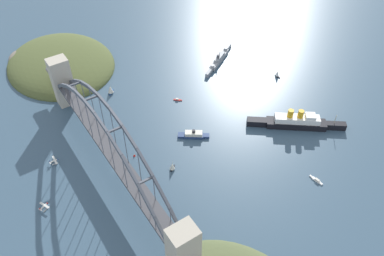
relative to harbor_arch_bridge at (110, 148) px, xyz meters
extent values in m
plane|color=#385166|center=(0.00, 0.00, -27.38)|extent=(1400.00, 1400.00, 0.00)
cube|color=#BCB29E|center=(-109.51, 0.00, -1.77)|extent=(14.71, 18.34, 51.23)
cube|color=#BCB29E|center=(109.51, 0.00, -1.77)|extent=(14.71, 18.34, 51.23)
cube|color=#47474C|center=(0.00, 0.00, -2.56)|extent=(204.30, 12.88, 2.40)
cube|color=#47474C|center=(-128.86, 0.00, -2.56)|extent=(24.00, 12.88, 2.40)
cube|color=#4C515B|center=(-95.25, -5.79, 4.90)|extent=(23.01, 1.80, 17.53)
cube|color=#4C515B|center=(-74.08, -5.79, 18.16)|extent=(22.70, 1.80, 14.41)
cube|color=#4C515B|center=(-52.91, -5.79, 28.10)|extent=(22.33, 1.80, 11.27)
cube|color=#4C515B|center=(-31.75, -5.79, 34.73)|extent=(21.90, 1.80, 8.09)
cube|color=#4C515B|center=(-10.58, -5.79, 38.05)|extent=(21.42, 1.80, 4.85)
cube|color=#4C515B|center=(10.58, -5.79, 38.05)|extent=(21.42, 1.80, 4.85)
cube|color=#4C515B|center=(31.75, -5.79, 34.73)|extent=(21.90, 1.80, 8.09)
cube|color=#4C515B|center=(52.91, -5.79, 28.10)|extent=(22.33, 1.80, 11.27)
cube|color=#4C515B|center=(74.08, -5.79, 18.16)|extent=(22.70, 1.80, 14.41)
cube|color=#4C515B|center=(95.25, -5.79, 4.90)|extent=(23.01, 1.80, 17.53)
cube|color=#4C515B|center=(-95.25, 5.79, 4.90)|extent=(23.01, 1.80, 17.53)
cube|color=#4C515B|center=(-74.08, 5.79, 18.16)|extent=(22.70, 1.80, 14.41)
cube|color=#4C515B|center=(-52.91, 5.79, 28.10)|extent=(22.33, 1.80, 11.27)
cube|color=#4C515B|center=(-31.75, 5.79, 34.73)|extent=(21.90, 1.80, 8.09)
cube|color=#4C515B|center=(-10.58, 5.79, 38.05)|extent=(21.42, 1.80, 4.85)
cube|color=#4C515B|center=(10.58, 5.79, 38.05)|extent=(21.42, 1.80, 4.85)
cube|color=#4C515B|center=(31.75, 5.79, 34.73)|extent=(21.90, 1.80, 8.09)
cube|color=#4C515B|center=(52.91, 5.79, 28.10)|extent=(22.33, 1.80, 11.27)
cube|color=#4C515B|center=(74.08, 5.79, 18.16)|extent=(22.70, 1.80, 14.41)
cube|color=#4C515B|center=(95.25, 5.79, 4.90)|extent=(23.01, 1.80, 17.53)
cube|color=#4C515B|center=(-105.83, 0.00, -2.56)|extent=(1.40, 11.59, 1.40)
cube|color=#4C515B|center=(-63.50, 0.00, 23.96)|extent=(1.40, 11.59, 1.40)
cube|color=#4C515B|center=(-21.17, 0.00, 37.22)|extent=(1.40, 11.59, 1.40)
cube|color=#4C515B|center=(21.17, 0.00, 37.22)|extent=(1.40, 11.59, 1.40)
cube|color=#4C515B|center=(63.50, 0.00, 23.96)|extent=(1.40, 11.59, 1.40)
cube|color=#4C515B|center=(105.83, 0.00, -2.56)|extent=(1.40, 11.59, 1.40)
cylinder|color=#4C515B|center=(-84.66, -5.79, 5.50)|extent=(0.56, 0.56, 13.72)
cylinder|color=#4C515B|center=(-84.66, 5.79, 5.50)|extent=(0.56, 0.56, 13.72)
cylinder|color=#4C515B|center=(-63.50, -5.79, 11.30)|extent=(0.56, 0.56, 25.32)
cylinder|color=#4C515B|center=(-63.50, 5.79, 11.30)|extent=(0.56, 0.56, 25.32)
cylinder|color=#4C515B|center=(-42.33, -5.79, 15.44)|extent=(0.56, 0.56, 33.60)
cylinder|color=#4C515B|center=(-42.33, 5.79, 15.44)|extent=(0.56, 0.56, 33.60)
cylinder|color=#4C515B|center=(-21.17, -5.79, 17.93)|extent=(0.56, 0.56, 38.58)
cylinder|color=#4C515B|center=(-21.17, 5.79, 17.93)|extent=(0.56, 0.56, 38.58)
cylinder|color=#4C515B|center=(0.00, -5.79, 18.76)|extent=(0.56, 0.56, 40.23)
cylinder|color=#4C515B|center=(0.00, 5.79, 18.76)|extent=(0.56, 0.56, 40.23)
cylinder|color=#4C515B|center=(21.17, -5.79, 17.93)|extent=(0.56, 0.56, 38.58)
cylinder|color=#4C515B|center=(21.17, 5.79, 17.93)|extent=(0.56, 0.56, 38.58)
cylinder|color=#4C515B|center=(42.33, -5.79, 15.44)|extent=(0.56, 0.56, 33.60)
cylinder|color=#4C515B|center=(42.33, 5.79, 15.44)|extent=(0.56, 0.56, 33.60)
cylinder|color=#4C515B|center=(63.50, -5.79, 11.30)|extent=(0.56, 0.56, 25.32)
cylinder|color=#4C515B|center=(63.50, 5.79, 11.30)|extent=(0.56, 0.56, 25.32)
cylinder|color=#4C515B|center=(84.66, -5.79, 5.50)|extent=(0.56, 0.56, 13.72)
cylinder|color=#4C515B|center=(84.66, 5.79, 5.50)|extent=(0.56, 0.56, 13.72)
ellipsoid|color=#4C562D|center=(-178.13, 17.69, -27.38)|extent=(141.24, 116.95, 28.48)
ellipsoid|color=#756B5B|center=(-209.91, -14.47, -27.38)|extent=(49.43, 35.08, 15.66)
cube|color=black|center=(45.65, 167.62, -24.17)|extent=(43.51, 51.25, 6.42)
cube|color=black|center=(68.37, 196.92, -24.17)|extent=(16.54, 18.67, 6.42)
cube|color=black|center=(22.92, 138.33, -24.17)|extent=(17.58, 19.47, 6.42)
cube|color=white|center=(45.65, 167.62, -18.12)|extent=(33.57, 39.17, 5.69)
cube|color=white|center=(52.68, 176.69, -13.67)|extent=(12.69, 12.73, 3.20)
cylinder|color=gold|center=(46.92, 169.27, -11.48)|extent=(5.36, 5.36, 7.58)
cylinder|color=gold|center=(41.17, 161.86, -11.48)|extent=(5.36, 5.36, 7.58)
cylinder|color=tan|center=(66.95, 195.09, -15.96)|extent=(0.50, 0.50, 10.00)
cube|color=gray|center=(-84.03, 173.05, -25.15)|extent=(27.59, 40.31, 4.47)
cube|color=gray|center=(-98.76, 197.74, -25.15)|extent=(9.84, 13.82, 4.47)
cube|color=gray|center=(-69.30, 148.36, -25.15)|extent=(10.33, 14.12, 4.47)
cube|color=gray|center=(-84.03, 173.05, -21.65)|extent=(15.44, 21.14, 2.52)
cylinder|color=gray|center=(-94.16, 190.02, -21.81)|extent=(4.48, 4.48, 2.20)
cylinder|color=gray|center=(-73.91, 156.07, -21.81)|extent=(4.48, 4.48, 2.20)
cylinder|color=gray|center=(-84.03, 173.05, -15.39)|extent=(0.60, 0.60, 10.00)
cylinder|color=#4C4C51|center=(-81.82, 169.34, -18.19)|extent=(3.52, 3.52, 4.40)
cube|color=navy|center=(3.38, 79.03, -26.20)|extent=(16.09, 18.48, 2.36)
cube|color=navy|center=(10.10, 88.51, -26.20)|extent=(7.56, 7.72, 2.36)
cube|color=navy|center=(-3.35, 69.55, -26.20)|extent=(8.40, 8.32, 2.36)
cube|color=beige|center=(3.38, 79.03, -23.42)|extent=(14.35, 16.66, 3.20)
cylinder|color=black|center=(3.38, 79.03, -20.62)|extent=(2.94, 2.94, 2.40)
cylinder|color=#B7B7B2|center=(-37.99, -39.70, -26.93)|extent=(1.08, 5.27, 0.90)
cylinder|color=#B7B7B2|center=(-34.61, -39.82, -26.93)|extent=(1.08, 5.27, 0.90)
cylinder|color=navy|center=(-37.99, -39.70, -25.96)|extent=(0.14, 0.14, 1.05)
cylinder|color=navy|center=(-34.61, -39.82, -25.96)|extent=(0.14, 0.14, 1.05)
ellipsoid|color=silver|center=(-36.30, -39.76, -24.77)|extent=(1.58, 7.67, 1.32)
cylinder|color=navy|center=(-36.18, -36.33, -24.77)|extent=(1.28, 0.84, 1.26)
cube|color=silver|center=(-36.27, -38.81, -24.21)|extent=(11.12, 2.08, 0.20)
cube|color=silver|center=(-36.42, -43.12, -24.64)|extent=(4.24, 1.24, 0.12)
cube|color=navy|center=(-36.42, -43.12, -23.36)|extent=(0.16, 1.10, 1.50)
cylinder|color=#B7B7B2|center=(4.33, -63.10, -26.93)|extent=(3.20, 5.41, 0.90)
cylinder|color=#B7B7B2|center=(7.41, -61.64, -26.93)|extent=(3.20, 5.41, 0.90)
cylinder|color=maroon|center=(4.33, -63.10, -25.80)|extent=(0.14, 0.14, 1.37)
cylinder|color=maroon|center=(7.41, -61.64, -25.80)|extent=(0.14, 0.14, 1.37)
ellipsoid|color=silver|center=(5.87, -62.37, -24.40)|extent=(4.67, 7.71, 1.45)
cylinder|color=maroon|center=(4.35, -59.18, -24.40)|extent=(1.59, 1.31, 1.38)
cube|color=silver|center=(5.45, -61.48, -23.78)|extent=(9.48, 5.69, 0.20)
cube|color=silver|center=(7.35, -65.49, -24.25)|extent=(3.80, 2.57, 0.12)
cube|color=maroon|center=(7.35, -65.49, -22.92)|extent=(0.58, 1.05, 1.50)
cube|color=black|center=(-23.52, 208.03, -26.87)|extent=(4.40, 2.15, 1.02)
cube|color=black|center=(-20.73, 208.41, -26.87)|extent=(1.49, 0.90, 1.02)
cube|color=black|center=(-26.32, 207.65, -26.87)|extent=(1.51, 1.04, 1.02)
cylinder|color=tan|center=(-23.18, 208.08, -22.61)|extent=(0.16, 0.16, 7.50)
cone|color=white|center=(-24.40, 207.91, -22.99)|extent=(4.36, 4.36, 6.00)
cube|color=#234C8C|center=(-99.25, 43.72, -26.89)|extent=(6.55, 6.38, 0.98)
cube|color=#234C8C|center=(-102.29, 46.56, -26.89)|extent=(2.41, 2.38, 0.98)
cube|color=#234C8C|center=(-96.21, 40.89, -26.89)|extent=(2.59, 2.57, 0.98)
cylinder|color=tan|center=(-99.63, 44.08, -21.63)|extent=(0.16, 0.16, 9.54)
cone|color=silver|center=(-98.30, 42.84, -22.11)|extent=(8.08, 8.08, 7.63)
cube|color=#B2231E|center=(-49.75, 94.99, -26.92)|extent=(5.23, 5.44, 0.93)
cube|color=#B2231E|center=(-47.34, 97.63, -26.92)|extent=(2.09, 2.13, 0.93)
cube|color=#B2231E|center=(-52.15, 92.34, -26.92)|extent=(2.27, 2.30, 0.93)
cube|color=beige|center=(-50.20, 94.49, -25.80)|extent=(3.10, 3.16, 1.30)
cube|color=black|center=(25.94, 42.46, -27.03)|extent=(4.44, 5.06, 0.71)
cube|color=black|center=(23.97, 45.09, -27.03)|extent=(1.65, 1.82, 0.71)
cube|color=black|center=(27.90, 39.83, -27.03)|extent=(1.79, 1.92, 0.71)
cylinder|color=tan|center=(25.69, 42.79, -22.82)|extent=(0.16, 0.16, 7.70)
cone|color=silver|center=(26.55, 41.64, -23.21)|extent=(6.32, 6.32, 6.16)
cube|color=silver|center=(102.92, 134.83, -26.87)|extent=(7.92, 3.46, 1.03)
cube|color=silver|center=(97.83, 134.29, -26.87)|extent=(2.70, 1.73, 1.03)
cube|color=silver|center=(108.02, 135.37, -26.87)|extent=(2.73, 2.02, 1.03)
cube|color=beige|center=(103.88, 134.93, -25.75)|extent=(4.05, 2.53, 1.20)
cone|color=red|center=(-5.19, 21.78, -26.28)|extent=(2.20, 2.20, 2.20)
sphere|color=#F2E566|center=(-5.19, 21.78, -24.88)|extent=(0.50, 0.50, 0.50)
camera|label=1|loc=(218.35, -65.66, 227.81)|focal=36.68mm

